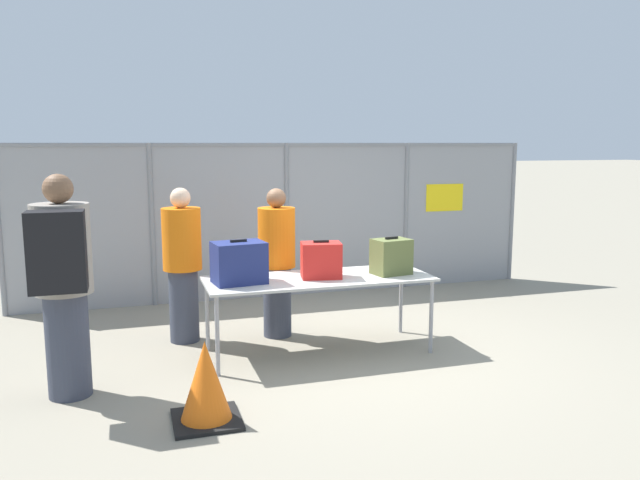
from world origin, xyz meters
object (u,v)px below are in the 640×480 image
at_px(suitcase_navy, 239,263).
at_px(traveler_hooded, 63,278).
at_px(inspection_table, 319,282).
at_px(suitcase_red, 321,260).
at_px(security_worker_near, 277,261).
at_px(utility_trailer, 323,242).
at_px(traffic_cone, 206,384).
at_px(suitcase_olive, 391,257).
at_px(security_worker_far, 183,263).

bearing_deg(suitcase_navy, traveler_hooded, -161.90).
relative_size(inspection_table, suitcase_navy, 4.34).
bearing_deg(suitcase_red, traveler_hooded, -168.08).
xyz_separation_m(suitcase_navy, traveler_hooded, (-1.52, -0.50, 0.05)).
bearing_deg(security_worker_near, utility_trailer, -111.75).
xyz_separation_m(traveler_hooded, traffic_cone, (1.03, -0.78, -0.72)).
xyz_separation_m(suitcase_olive, utility_trailer, (0.60, 4.21, -0.51)).
xyz_separation_m(suitcase_navy, security_worker_far, (-0.46, 0.78, -0.12)).
xyz_separation_m(inspection_table, security_worker_far, (-1.26, 0.77, 0.12)).
bearing_deg(suitcase_red, utility_trailer, 72.22).
distance_m(suitcase_red, traveler_hooded, 2.39).
relative_size(suitcase_olive, traveler_hooded, 0.22).
distance_m(inspection_table, security_worker_near, 0.72).
bearing_deg(security_worker_far, traffic_cone, 64.41).
relative_size(suitcase_red, security_worker_far, 0.26).
height_order(inspection_table, traffic_cone, inspection_table).
height_order(suitcase_red, suitcase_olive, suitcase_olive).
height_order(security_worker_far, utility_trailer, security_worker_far).
bearing_deg(security_worker_near, traffic_cone, 65.56).
bearing_deg(security_worker_near, traveler_hooded, 32.80).
relative_size(inspection_table, utility_trailer, 0.51).
distance_m(inspection_table, suitcase_red, 0.23).
height_order(inspection_table, utility_trailer, inspection_table).
xyz_separation_m(traveler_hooded, security_worker_near, (2.04, 1.16, -0.18)).
relative_size(suitcase_navy, security_worker_near, 0.32).
height_order(inspection_table, suitcase_red, suitcase_red).
bearing_deg(inspection_table, suitcase_red, -32.73).
relative_size(suitcase_olive, utility_trailer, 0.09).
distance_m(suitcase_olive, traveler_hooded, 3.10).
distance_m(suitcase_navy, suitcase_red, 0.82).
bearing_deg(suitcase_red, security_worker_near, 113.79).
relative_size(security_worker_far, utility_trailer, 0.37).
relative_size(security_worker_near, utility_trailer, 0.37).
distance_m(suitcase_navy, suitcase_olive, 1.56).
height_order(security_worker_near, utility_trailer, security_worker_near).
distance_m(inspection_table, suitcase_navy, 0.84).
bearing_deg(traveler_hooded, suitcase_olive, -11.79).
relative_size(suitcase_navy, traffic_cone, 0.82).
bearing_deg(inspection_table, suitcase_navy, -179.16).
relative_size(suitcase_navy, suitcase_red, 1.21).
height_order(traveler_hooded, security_worker_near, traveler_hooded).
height_order(suitcase_olive, utility_trailer, suitcase_olive).
bearing_deg(suitcase_navy, utility_trailer, 62.62).
bearing_deg(suitcase_olive, traffic_cone, -149.11).
relative_size(inspection_table, traveler_hooded, 1.22).
bearing_deg(traveler_hooded, utility_trailer, 31.72).
xyz_separation_m(traveler_hooded, security_worker_far, (1.05, 1.27, -0.17)).
bearing_deg(suitcase_olive, traveler_hooded, -171.76).
xyz_separation_m(inspection_table, suitcase_olive, (0.76, -0.06, 0.23)).
relative_size(suitcase_red, security_worker_near, 0.27).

